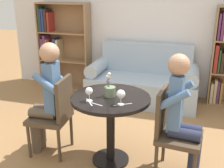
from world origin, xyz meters
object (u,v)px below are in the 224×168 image
flower_vase (110,90)px  wine_glass_left (89,92)px  person_right (183,115)px  wine_glass_right (121,95)px  person_left (47,96)px  bookshelf_left (59,47)px  chair_left (55,113)px  couch (143,83)px  chair_right (172,129)px

flower_vase → wine_glass_left: bearing=-130.9°
person_right → wine_glass_right: 0.62m
wine_glass_right → person_left: bearing=170.6°
bookshelf_left → wine_glass_right: bearing=-51.4°
person_right → wine_glass_left: person_right is taller
bookshelf_left → wine_glass_right: (1.79, -2.24, 0.10)m
person_left → bookshelf_left: bearing=-159.6°
wine_glass_left → wine_glass_right: (0.32, 0.00, 0.00)m
chair_left → person_right: 1.38m
wine_glass_left → flower_vase: flower_vase is taller
flower_vase → chair_left: bearing=-177.9°
bookshelf_left → wine_glass_left: (1.47, -2.25, 0.10)m
couch → flower_vase: (-0.01, -1.80, 0.52)m
couch → person_left: person_left is taller
couch → chair_left: (-0.64, -1.82, 0.18)m
couch → chair_right: couch is taller
chair_left → person_left: size_ratio=0.70×
bookshelf_left → wine_glass_left: 2.69m
chair_right → wine_glass_left: 0.90m
bookshelf_left → flower_vase: (1.63, -2.07, 0.07)m
chair_left → person_left: bearing=-87.8°
wine_glass_right → wine_glass_left: bearing=-179.7°
wine_glass_left → wine_glass_right: size_ratio=0.94×
chair_right → flower_vase: size_ratio=3.56×
bookshelf_left → chair_left: bearing=-64.4°
chair_right → wine_glass_left: size_ratio=6.38×
person_right → person_left: bearing=94.4°
chair_left → flower_vase: (0.63, 0.02, 0.33)m
chair_right → person_right: bearing=-93.4°
chair_right → person_left: bearing=94.9°
bookshelf_left → flower_vase: bearing=-51.8°
couch → bookshelf_left: bookshelf_left is taller
bookshelf_left → chair_left: size_ratio=1.72×
person_left → flower_vase: size_ratio=5.06×
bookshelf_left → chair_right: bearing=-42.7°
bookshelf_left → chair_left: (1.00, -2.09, -0.26)m
chair_right → person_left: 1.38m
wine_glass_left → person_left: bearing=165.2°
person_right → couch: bearing=26.6°
couch → chair_right: bearing=-70.8°
couch → chair_right: (0.64, -1.83, 0.18)m
bookshelf_left → wine_glass_right: bookshelf_left is taller
chair_right → flower_vase: flower_vase is taller
couch → person_right: 2.02m
couch → wine_glass_left: 2.06m
chair_left → person_right: bearing=85.8°
bookshelf_left → chair_right: bookshelf_left is taller
couch → bookshelf_left: (-1.64, 0.27, 0.45)m
person_left → person_right: (1.45, -0.02, -0.02)m
chair_left → person_left: 0.21m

